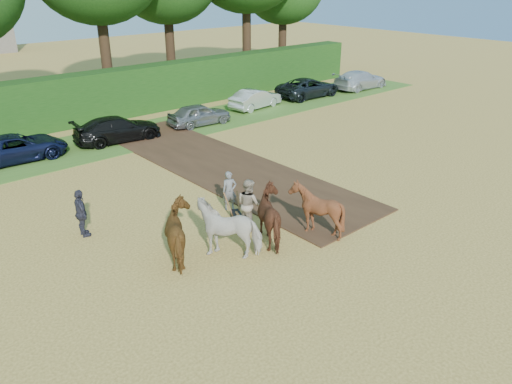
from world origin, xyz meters
TOP-DOWN VIEW (x-y plane):
  - ground at (0.00, 0.00)m, footprint 120.00×120.00m
  - earth_strip at (1.50, 7.00)m, footprint 4.50×17.00m
  - grass_verge at (0.00, 14.00)m, footprint 50.00×5.00m
  - hedgerow at (0.00, 18.50)m, footprint 46.00×1.60m
  - spectator_near at (-1.60, 1.28)m, footprint 0.72×0.92m
  - spectator_far at (-6.38, 4.63)m, footprint 0.53×1.07m
  - plough_team at (-2.33, 0.23)m, footprint 6.52×4.92m
  - parked_cars at (3.65, 13.97)m, footprint 41.75×3.11m

SIDE VIEW (x-z plane):
  - ground at x=0.00m, z-range 0.00..0.00m
  - grass_verge at x=0.00m, z-range 0.00..0.03m
  - earth_strip at x=1.50m, z-range 0.00..0.05m
  - parked_cars at x=3.65m, z-range -0.03..1.42m
  - spectator_far at x=-6.38m, z-range 0.00..1.75m
  - plough_team at x=-2.33m, z-range -0.01..1.87m
  - spectator_near at x=-1.60m, z-range 0.00..1.89m
  - hedgerow at x=0.00m, z-range 0.00..3.00m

